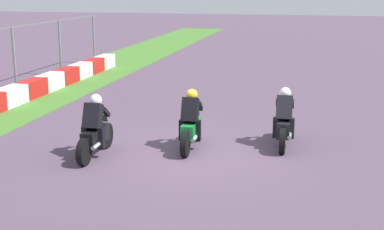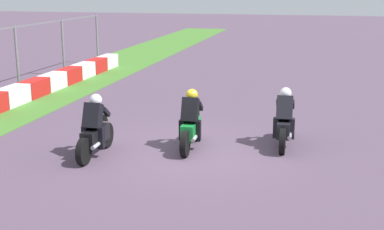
# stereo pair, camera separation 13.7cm
# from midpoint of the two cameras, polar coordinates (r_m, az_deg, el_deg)

# --- Properties ---
(ground_plane) EXTENTS (120.00, 120.00, 0.00)m
(ground_plane) POSITION_cam_midpoint_polar(r_m,az_deg,el_deg) (13.33, -0.08, -3.85)
(ground_plane) COLOR #554255
(rider_lane_a) EXTENTS (2.04, 0.54, 1.51)m
(rider_lane_a) POSITION_cam_midpoint_polar(r_m,az_deg,el_deg) (13.79, 9.56, -0.75)
(rider_lane_a) COLOR black
(rider_lane_a) RESTS_ON ground_plane
(rider_lane_b) EXTENTS (2.04, 0.55, 1.51)m
(rider_lane_b) POSITION_cam_midpoint_polar(r_m,az_deg,el_deg) (13.37, -0.41, -1.02)
(rider_lane_b) COLOR black
(rider_lane_b) RESTS_ON ground_plane
(rider_lane_c) EXTENTS (2.04, 0.54, 1.51)m
(rider_lane_c) POSITION_cam_midpoint_polar(r_m,az_deg,el_deg) (12.98, -10.65, -1.72)
(rider_lane_c) COLOR black
(rider_lane_c) RESTS_ON ground_plane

